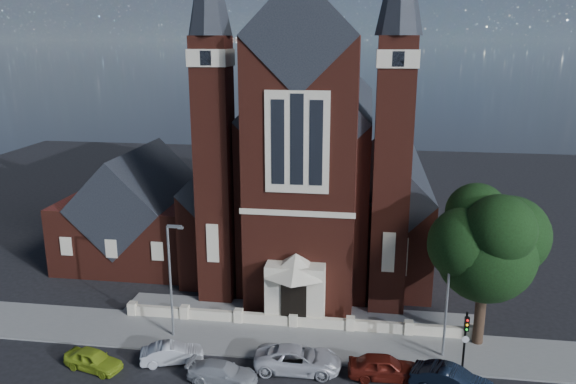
% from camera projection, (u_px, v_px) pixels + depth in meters
% --- Properties ---
extents(ground, '(120.00, 120.00, 0.00)m').
position_uv_depth(ground, '(307.00, 278.00, 47.97)').
color(ground, black).
rests_on(ground, ground).
extents(pavement_strip, '(60.00, 5.00, 0.12)m').
position_uv_depth(pavement_strip, '(290.00, 341.00, 37.94)').
color(pavement_strip, slate).
rests_on(pavement_strip, ground).
extents(forecourt_paving, '(26.00, 3.00, 0.14)m').
position_uv_depth(forecourt_paving, '(297.00, 314.00, 41.76)').
color(forecourt_paving, slate).
rests_on(forecourt_paving, ground).
extents(forecourt_wall, '(24.00, 0.40, 0.90)m').
position_uv_depth(forecourt_wall, '(294.00, 327.00, 39.85)').
color(forecourt_wall, beige).
rests_on(forecourt_wall, ground).
extents(church, '(20.01, 34.90, 29.20)m').
position_uv_depth(church, '(317.00, 165.00, 53.41)').
color(church, '#542016').
rests_on(church, ground).
extents(parish_hall, '(12.00, 12.20, 10.24)m').
position_uv_depth(parish_hall, '(140.00, 215.00, 52.00)').
color(parish_hall, '#542016').
rests_on(parish_hall, ground).
extents(street_tree, '(6.40, 6.60, 10.70)m').
position_uv_depth(street_tree, '(489.00, 248.00, 35.53)').
color(street_tree, black).
rests_on(street_tree, ground).
extents(street_lamp_left, '(1.16, 0.22, 8.09)m').
position_uv_depth(street_lamp_left, '(171.00, 275.00, 37.35)').
color(street_lamp_left, gray).
rests_on(street_lamp_left, ground).
extents(street_lamp_right, '(1.16, 0.22, 8.09)m').
position_uv_depth(street_lamp_right, '(449.00, 291.00, 34.87)').
color(street_lamp_right, gray).
rests_on(street_lamp_right, ground).
extents(traffic_signal, '(0.28, 0.42, 4.00)m').
position_uv_depth(traffic_signal, '(466.00, 334.00, 33.76)').
color(traffic_signal, black).
rests_on(traffic_signal, ground).
extents(car_lime_van, '(4.04, 2.44, 1.29)m').
position_uv_depth(car_lime_van, '(93.00, 360.00, 34.59)').
color(car_lime_van, '#99B524').
rests_on(car_lime_van, ground).
extents(car_silver_a, '(4.10, 2.53, 1.28)m').
position_uv_depth(car_silver_a, '(172.00, 353.00, 35.30)').
color(car_silver_a, '#B6B9BE').
rests_on(car_silver_a, ground).
extents(car_silver_b, '(4.34, 2.04, 1.22)m').
position_uv_depth(car_silver_b, '(223.00, 373.00, 33.28)').
color(car_silver_b, '#A7ABAF').
rests_on(car_silver_b, ground).
extents(car_white_suv, '(5.43, 2.63, 1.49)m').
position_uv_depth(car_white_suv, '(298.00, 359.00, 34.48)').
color(car_white_suv, silver).
rests_on(car_white_suv, ground).
extents(car_dark_red, '(4.45, 2.00, 1.48)m').
position_uv_depth(car_dark_red, '(384.00, 367.00, 33.65)').
color(car_dark_red, '#5C170F').
rests_on(car_dark_red, ground).
extents(car_navy, '(4.92, 3.01, 1.53)m').
position_uv_depth(car_navy, '(452.00, 381.00, 32.20)').
color(car_navy, black).
rests_on(car_navy, ground).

